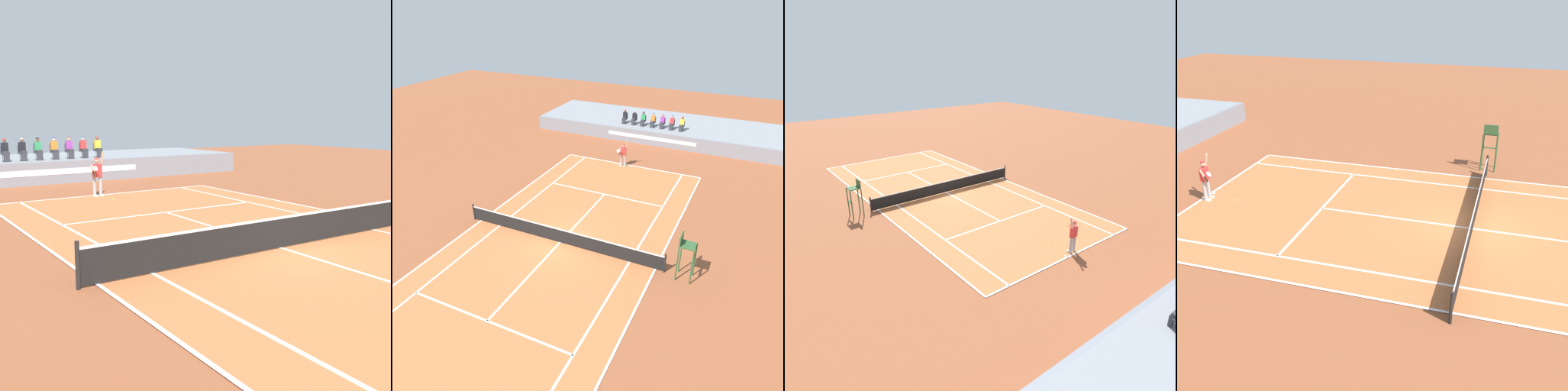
# 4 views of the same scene
# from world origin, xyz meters

# --- Properties ---
(ground_plane) EXTENTS (80.00, 80.00, 0.00)m
(ground_plane) POSITION_xyz_m (0.00, 0.00, 0.00)
(ground_plane) COLOR brown
(court) EXTENTS (11.08, 23.88, 0.03)m
(court) POSITION_xyz_m (0.00, 0.00, 0.01)
(court) COLOR #B76638
(court) RESTS_ON ground
(net) EXTENTS (11.98, 0.10, 1.07)m
(net) POSITION_xyz_m (0.00, 0.00, 0.52)
(net) COLOR black
(net) RESTS_ON ground
(barrier_wall) EXTENTS (23.30, 0.25, 1.25)m
(barrier_wall) POSITION_xyz_m (0.00, 17.09, 0.62)
(barrier_wall) COLOR gray
(barrier_wall) RESTS_ON ground
(tennis_player) EXTENTS (0.75, 0.69, 2.08)m
(tennis_player) POSITION_xyz_m (-0.62, 11.62, 0.99)
(tennis_player) COLOR #9E9EA3
(tennis_player) RESTS_ON ground
(tennis_ball) EXTENTS (0.07, 0.07, 0.07)m
(tennis_ball) POSITION_xyz_m (-0.41, 10.42, 0.03)
(tennis_ball) COLOR #D1E533
(tennis_ball) RESTS_ON ground
(umpire_chair) EXTENTS (0.77, 0.77, 2.44)m
(umpire_chair) POSITION_xyz_m (6.86, 0.00, 1.56)
(umpire_chair) COLOR #2D562D
(umpire_chair) RESTS_ON ground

